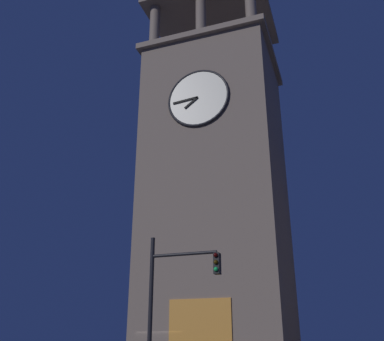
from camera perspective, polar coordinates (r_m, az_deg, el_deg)
The scene contains 2 objects.
clocktower at distance 27.09m, azimuth 3.29°, elevation -3.03°, with size 8.54×7.63×27.15m.
traffic_signal_near at distance 16.33m, azimuth -2.64°, elevation -15.82°, with size 2.76×0.41×5.71m.
Camera 1 is at (-9.23, 22.26, 1.83)m, focal length 40.44 mm.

